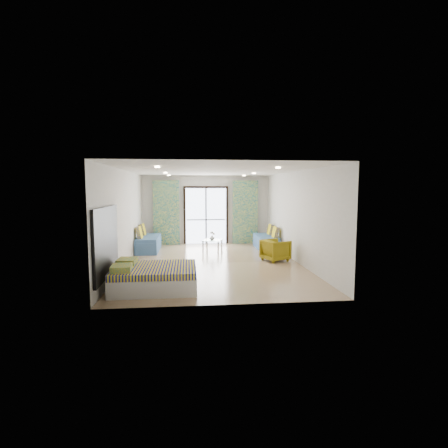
{
  "coord_description": "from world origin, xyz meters",
  "views": [
    {
      "loc": [
        -0.73,
        -10.11,
        2.18
      ],
      "look_at": [
        0.33,
        0.01,
        1.15
      ],
      "focal_mm": 28.0,
      "sensor_mm": 36.0,
      "label": 1
    }
  ],
  "objects": [
    {
      "name": "armchair",
      "position": [
        1.91,
        0.1,
        0.36
      ],
      "size": [
        0.88,
        0.9,
        0.72
      ],
      "primitive_type": "imported",
      "rotation": [
        0.0,
        0.0,
        1.98
      ],
      "color": "olive",
      "rests_on": "floor"
    },
    {
      "name": "curtain_right",
      "position": [
        1.55,
        3.57,
        1.25
      ],
      "size": [
        1.0,
        0.1,
        2.5
      ],
      "primitive_type": "cube",
      "color": "silver",
      "rests_on": "floor"
    },
    {
      "name": "coffee_table",
      "position": [
        0.12,
        1.89,
        0.36
      ],
      "size": [
        0.78,
        0.78,
        0.71
      ],
      "rotation": [
        0.0,
        0.0,
        -0.32
      ],
      "color": "silver",
      "rests_on": "floor"
    },
    {
      "name": "wall_front",
      "position": [
        0.0,
        -3.75,
        1.35
      ],
      "size": [
        5.0,
        0.01,
        2.7
      ],
      "primitive_type": null,
      "color": "silver",
      "rests_on": "ground"
    },
    {
      "name": "wall_right",
      "position": [
        2.5,
        0.0,
        1.35
      ],
      "size": [
        0.01,
        7.5,
        2.7
      ],
      "primitive_type": null,
      "color": "silver",
      "rests_on": "ground"
    },
    {
      "name": "downlight_c",
      "position": [
        -1.4,
        1.0,
        2.67
      ],
      "size": [
        0.12,
        0.12,
        0.02
      ],
      "primitive_type": "cylinder",
      "color": "#FFE0B2",
      "rests_on": "ceiling"
    },
    {
      "name": "daybed_right",
      "position": [
        2.12,
        2.2,
        0.27
      ],
      "size": [
        0.72,
        1.76,
        0.86
      ],
      "rotation": [
        0.0,
        0.0,
        -0.02
      ],
      "color": "#3A5D8B",
      "rests_on": "floor"
    },
    {
      "name": "downlight_f",
      "position": [
        1.4,
        3.0,
        2.67
      ],
      "size": [
        0.12,
        0.12,
        0.02
      ],
      "primitive_type": "cylinder",
      "color": "#FFE0B2",
      "rests_on": "ceiling"
    },
    {
      "name": "bed",
      "position": [
        -1.47,
        -2.54,
        0.26
      ],
      "size": [
        1.79,
        1.46,
        0.62
      ],
      "color": "silver",
      "rests_on": "floor"
    },
    {
      "name": "downlight_a",
      "position": [
        -1.4,
        -2.0,
        2.67
      ],
      "size": [
        0.12,
        0.12,
        0.02
      ],
      "primitive_type": "cylinder",
      "color": "#FFE0B2",
      "rests_on": "ceiling"
    },
    {
      "name": "downlight_e",
      "position": [
        -1.4,
        3.0,
        2.67
      ],
      "size": [
        0.12,
        0.12,
        0.02
      ],
      "primitive_type": "cylinder",
      "color": "#FFE0B2",
      "rests_on": "ceiling"
    },
    {
      "name": "floor",
      "position": [
        0.0,
        0.0,
        0.0
      ],
      "size": [
        5.0,
        7.5,
        0.01
      ],
      "primitive_type": null,
      "color": "#967959",
      "rests_on": "ground"
    },
    {
      "name": "balcony_door",
      "position": [
        0.0,
        3.72,
        1.26
      ],
      "size": [
        1.76,
        0.08,
        2.28
      ],
      "color": "black",
      "rests_on": "floor"
    },
    {
      "name": "downlight_d",
      "position": [
        1.4,
        1.0,
        2.67
      ],
      "size": [
        0.12,
        0.12,
        0.02
      ],
      "primitive_type": "cylinder",
      "color": "#FFE0B2",
      "rests_on": "ceiling"
    },
    {
      "name": "wall_left",
      "position": [
        -2.5,
        0.0,
        1.35
      ],
      "size": [
        0.01,
        7.5,
        2.7
      ],
      "primitive_type": null,
      "color": "silver",
      "rests_on": "ground"
    },
    {
      "name": "ceiling",
      "position": [
        0.0,
        0.0,
        2.7
      ],
      "size": [
        5.0,
        7.5,
        0.01
      ],
      "primitive_type": null,
      "color": "silver",
      "rests_on": "ground"
    },
    {
      "name": "vase",
      "position": [
        0.11,
        1.86,
        0.49
      ],
      "size": [
        0.22,
        0.22,
        0.17
      ],
      "primitive_type": "imported",
      "rotation": [
        0.0,
        0.0,
        -0.33
      ],
      "color": "white",
      "rests_on": "coffee_table"
    },
    {
      "name": "curtain_left",
      "position": [
        -1.55,
        3.57,
        1.25
      ],
      "size": [
        1.0,
        0.1,
        2.5
      ],
      "primitive_type": "cube",
      "color": "silver",
      "rests_on": "floor"
    },
    {
      "name": "downlight_b",
      "position": [
        1.4,
        -2.0,
        2.67
      ],
      "size": [
        0.12,
        0.12,
        0.02
      ],
      "primitive_type": "cylinder",
      "color": "#FFE0B2",
      "rests_on": "ceiling"
    },
    {
      "name": "wall_back",
      "position": [
        0.0,
        3.75,
        1.35
      ],
      "size": [
        5.0,
        0.01,
        2.7
      ],
      "primitive_type": null,
      "color": "silver",
      "rests_on": "ground"
    },
    {
      "name": "daybed_left",
      "position": [
        -2.12,
        2.25,
        0.28
      ],
      "size": [
        0.74,
        1.86,
        0.92
      ],
      "rotation": [
        0.0,
        0.0,
        -0.01
      ],
      "color": "#3A5D8B",
      "rests_on": "floor"
    },
    {
      "name": "headboard",
      "position": [
        -2.46,
        -2.54,
        1.05
      ],
      "size": [
        0.06,
        2.1,
        1.5
      ],
      "primitive_type": "cube",
      "color": "black",
      "rests_on": "floor"
    },
    {
      "name": "switch_plate",
      "position": [
        -2.47,
        -1.29,
        1.05
      ],
      "size": [
        0.02,
        0.1,
        0.1
      ],
      "primitive_type": "cube",
      "color": "silver",
      "rests_on": "wall_left"
    },
    {
      "name": "balcony_rail",
      "position": [
        0.0,
        3.73,
        0.95
      ],
      "size": [
        1.52,
        0.03,
        0.04
      ],
      "primitive_type": "cube",
      "color": "#595451",
      "rests_on": "balcony_door"
    }
  ]
}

